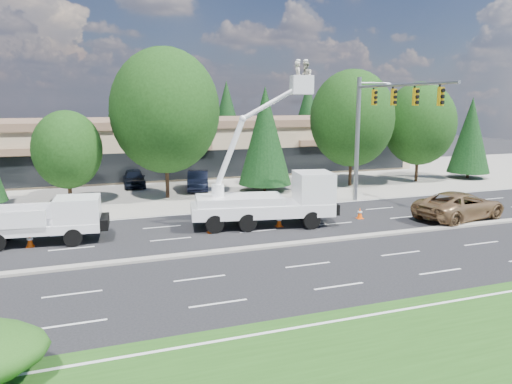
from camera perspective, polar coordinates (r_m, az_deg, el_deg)
name	(u,v)px	position (r m, az deg, el deg)	size (l,w,h in m)	color
ground	(280,246)	(25.62, 2.78, -6.19)	(140.00, 140.00, 0.00)	black
concrete_apron	(191,185)	(44.27, -7.39, 0.76)	(140.00, 22.00, 0.01)	gray
grass_verge	(469,375)	(15.42, 23.12, -18.67)	(140.00, 10.00, 0.01)	#214B15
road_median	(280,245)	(25.60, 2.78, -6.06)	(120.00, 0.55, 0.12)	gray
strip_mall	(169,144)	(53.63, -9.87, 5.39)	(50.40, 15.40, 5.50)	tan
tree_front_c	(67,150)	(37.74, -20.77, 4.54)	(4.83, 4.83, 6.70)	#332114
tree_front_d	(165,111)	(38.18, -10.35, 9.13)	(8.12, 8.12, 11.27)	#332114
tree_front_e	(265,136)	(40.44, 1.04, 6.46)	(4.32, 4.32, 8.51)	#332114
tree_front_f	(352,118)	(43.91, 10.92, 8.27)	(7.21, 7.21, 10.01)	#332114
tree_front_g	(419,124)	(47.92, 18.15, 7.43)	(6.52, 6.52, 9.05)	#332114
tree_front_h	(471,135)	(51.91, 23.31, 5.99)	(3.91, 3.91, 7.70)	#332114
tree_back_b	(119,117)	(64.86, -15.42, 8.30)	(5.14, 5.14, 10.12)	#332114
tree_back_c	(227,116)	(67.54, -3.38, 8.67)	(5.08, 5.08, 10.02)	#332114
tree_back_d	(308,115)	(71.95, 5.91, 8.80)	(5.17, 5.17, 10.19)	#332114
signal_mast	(375,119)	(35.60, 13.46, 8.07)	(2.76, 10.16, 9.00)	gray
utility_pickup	(49,225)	(28.12, -22.62, -3.46)	(6.33, 2.93, 2.35)	white
bucket_truck	(275,192)	(29.30, 2.18, 0.05)	(8.61, 3.99, 9.63)	white
traffic_cone_a	(30,240)	(27.84, -24.43, -5.05)	(0.40, 0.40, 0.70)	#FF5208
traffic_cone_b	(211,227)	(28.14, -5.22, -4.00)	(0.40, 0.40, 0.70)	#FF5208
traffic_cone_c	(279,221)	(29.44, 2.66, -3.32)	(0.40, 0.40, 0.70)	#FF5208
traffic_cone_d	(360,213)	(32.10, 11.79, -2.39)	(0.40, 0.40, 0.70)	#FF5208
minivan	(460,205)	(33.67, 22.27, -1.43)	(2.89, 6.26, 1.74)	#9A744A
parked_car_west	(134,178)	(44.34, -13.76, 1.57)	(1.82, 4.52, 1.54)	black
parked_car_east	(198,181)	(41.80, -6.66, 1.31)	(1.67, 4.79, 1.58)	black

